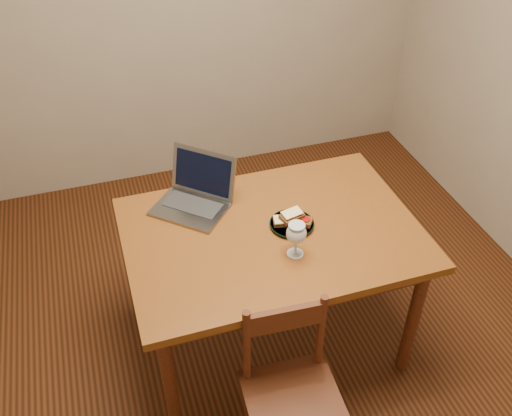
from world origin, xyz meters
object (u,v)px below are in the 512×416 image
object	(u,v)px
table	(272,245)
plate	(292,224)
milk_glass	(296,240)
laptop	(196,192)
chair	(292,388)

from	to	relation	value
table	plate	world-z (taller)	plate
milk_glass	laptop	bearing A→B (deg)	123.47
plate	chair	bearing A→B (deg)	-109.61
chair	plate	distance (m)	0.71
plate	table	bearing A→B (deg)	-177.85
chair	milk_glass	world-z (taller)	milk_glass
plate	laptop	xyz separation A→B (m)	(-0.37, 0.30, 0.05)
chair	laptop	world-z (taller)	laptop
chair	laptop	size ratio (longest dim) A/B	0.92
plate	milk_glass	size ratio (longest dim) A/B	1.21
chair	plate	world-z (taller)	chair
laptop	table	bearing A→B (deg)	-5.80
chair	laptop	bearing A→B (deg)	103.13
table	laptop	bearing A→B (deg)	131.90
milk_glass	laptop	xyz separation A→B (m)	(-0.31, 0.47, -0.02)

